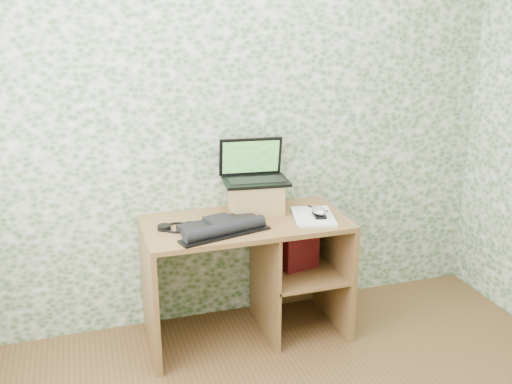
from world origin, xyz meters
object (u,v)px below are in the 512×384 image
object	(u,v)px
laptop	(254,171)
keyboard	(222,227)
notepad	(313,216)
riser	(256,197)
desk	(257,259)

from	to	relation	value
laptop	keyboard	distance (m)	0.47
notepad	riser	bearing A→B (deg)	157.88
keyboard	notepad	xyz separation A→B (m)	(0.57, 0.05, -0.02)
riser	laptop	world-z (taller)	laptop
riser	notepad	size ratio (longest dim) A/B	0.92
desk	riser	xyz separation A→B (m)	(0.03, 0.12, 0.36)
desk	riser	world-z (taller)	riser
desk	notepad	bearing A→B (deg)	-16.28
laptop	desk	bearing A→B (deg)	-94.79
keyboard	notepad	distance (m)	0.58
notepad	desk	bearing A→B (deg)	177.15
laptop	notepad	xyz separation A→B (m)	(0.29, -0.25, -0.24)
notepad	laptop	bearing A→B (deg)	152.84
laptop	notepad	distance (m)	0.45
riser	keyboard	xyz separation A→B (m)	(-0.28, -0.26, -0.07)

